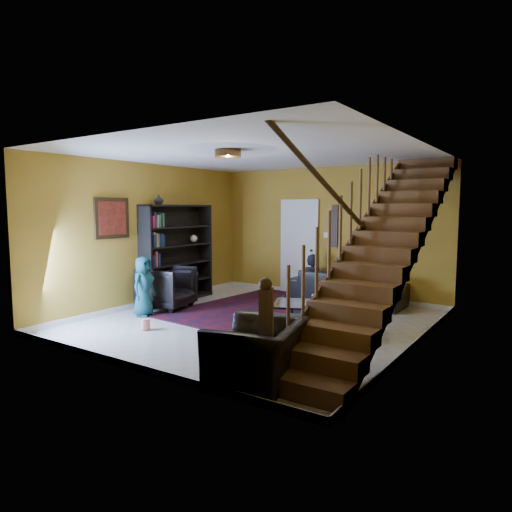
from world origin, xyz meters
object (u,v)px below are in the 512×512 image
(armchair_left, at_px, (167,288))
(armchair_right, at_px, (257,353))
(bookshelf, at_px, (178,255))
(coffee_table, at_px, (316,317))
(sofa, at_px, (347,287))

(armchair_left, bearing_deg, armchair_right, -132.65)
(bookshelf, bearing_deg, coffee_table, -11.69)
(bookshelf, distance_m, coffee_table, 3.70)
(sofa, height_order, armchair_right, armchair_right)
(sofa, bearing_deg, armchair_left, 41.91)
(armchair_left, distance_m, armchair_right, 4.16)
(armchair_right, distance_m, coffee_table, 2.14)
(coffee_table, bearing_deg, armchair_left, 179.07)
(armchair_left, height_order, coffee_table, armchair_left)
(coffee_table, bearing_deg, sofa, 102.31)
(bookshelf, xyz_separation_m, sofa, (3.03, 1.70, -0.63))
(bookshelf, height_order, armchair_left, bookshelf)
(bookshelf, relative_size, coffee_table, 1.36)
(bookshelf, xyz_separation_m, armchair_right, (3.90, -2.85, -0.62))
(sofa, distance_m, coffee_table, 2.50)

